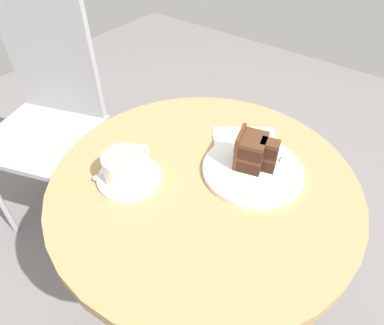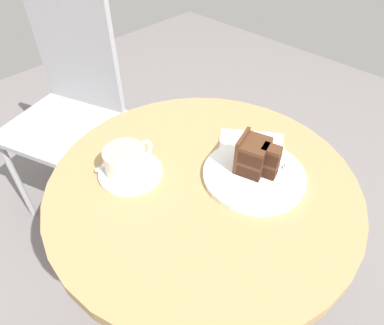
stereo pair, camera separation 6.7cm
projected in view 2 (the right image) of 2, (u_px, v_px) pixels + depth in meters
ground_plane at (199, 313)px, 1.25m from camera, size 4.40×4.40×0.01m
cafe_table at (202, 214)px, 0.86m from camera, size 0.71×0.71×0.69m
saucer at (131, 172)px, 0.79m from camera, size 0.15×0.15×0.01m
coffee_cup at (126, 160)px, 0.77m from camera, size 0.13×0.09×0.06m
teaspoon at (108, 175)px, 0.78m from camera, size 0.02×0.11×0.00m
cake_plate at (254, 175)px, 0.78m from camera, size 0.24×0.24×0.01m
cake_slice at (255, 156)px, 0.76m from camera, size 0.09×0.10×0.09m
fork at (276, 164)px, 0.80m from camera, size 0.07×0.15×0.00m
napkin at (251, 153)px, 0.85m from camera, size 0.24×0.23×0.00m
cafe_chair at (69, 93)px, 1.32m from camera, size 0.49×0.49×0.93m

